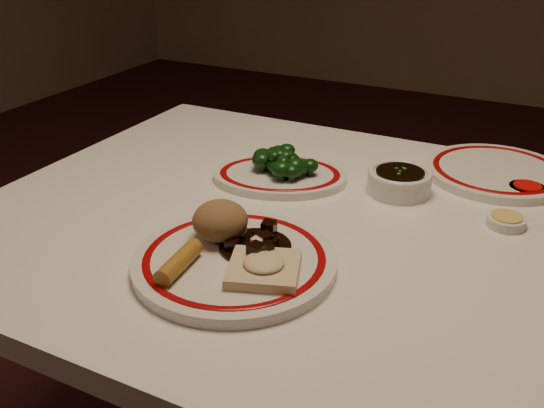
{
  "coord_description": "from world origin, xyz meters",
  "views": [
    {
      "loc": [
        0.32,
        -0.83,
        1.22
      ],
      "look_at": [
        -0.07,
        -0.07,
        0.8
      ],
      "focal_mm": 40.0,
      "sensor_mm": 36.0,
      "label": 1
    }
  ],
  "objects_px": {
    "main_plate": "(235,261)",
    "fried_wonton": "(264,267)",
    "stirfry_heap": "(257,243)",
    "broccoli_plate": "(280,176)",
    "soy_bowl": "(399,182)",
    "rice_mound": "(220,221)",
    "spring_roll": "(179,262)",
    "dining_table": "(326,270)",
    "broccoli_pile": "(282,161)"
  },
  "relations": [
    {
      "from": "rice_mound",
      "to": "broccoli_plate",
      "type": "relative_size",
      "value": 0.28
    },
    {
      "from": "broccoli_plate",
      "to": "soy_bowl",
      "type": "bearing_deg",
      "value": 13.0
    },
    {
      "from": "fried_wonton",
      "to": "broccoli_pile",
      "type": "distance_m",
      "value": 0.36
    },
    {
      "from": "main_plate",
      "to": "broccoli_plate",
      "type": "xyz_separation_m",
      "value": [
        -0.08,
        0.31,
        -0.0
      ]
    },
    {
      "from": "rice_mound",
      "to": "soy_bowl",
      "type": "relative_size",
      "value": 0.73
    },
    {
      "from": "fried_wonton",
      "to": "stirfry_heap",
      "type": "height_order",
      "value": "stirfry_heap"
    },
    {
      "from": "dining_table",
      "to": "fried_wonton",
      "type": "relative_size",
      "value": 9.78
    },
    {
      "from": "dining_table",
      "to": "broccoli_plate",
      "type": "height_order",
      "value": "broccoli_plate"
    },
    {
      "from": "dining_table",
      "to": "spring_roll",
      "type": "bearing_deg",
      "value": -115.59
    },
    {
      "from": "main_plate",
      "to": "broccoli_pile",
      "type": "xyz_separation_m",
      "value": [
        -0.08,
        0.31,
        0.03
      ]
    },
    {
      "from": "fried_wonton",
      "to": "broccoli_pile",
      "type": "height_order",
      "value": "broccoli_pile"
    },
    {
      "from": "fried_wonton",
      "to": "rice_mound",
      "type": "bearing_deg",
      "value": 150.72
    },
    {
      "from": "broccoli_plate",
      "to": "soy_bowl",
      "type": "height_order",
      "value": "soy_bowl"
    },
    {
      "from": "soy_bowl",
      "to": "broccoli_plate",
      "type": "bearing_deg",
      "value": -167.0
    },
    {
      "from": "main_plate",
      "to": "fried_wonton",
      "type": "xyz_separation_m",
      "value": [
        0.06,
        -0.02,
        0.02
      ]
    },
    {
      "from": "main_plate",
      "to": "spring_roll",
      "type": "xyz_separation_m",
      "value": [
        -0.05,
        -0.06,
        0.02
      ]
    },
    {
      "from": "broccoli_plate",
      "to": "rice_mound",
      "type": "bearing_deg",
      "value": -83.04
    },
    {
      "from": "spring_roll",
      "to": "soy_bowl",
      "type": "distance_m",
      "value": 0.46
    },
    {
      "from": "main_plate",
      "to": "fried_wonton",
      "type": "bearing_deg",
      "value": -19.58
    },
    {
      "from": "main_plate",
      "to": "broccoli_plate",
      "type": "relative_size",
      "value": 1.2
    },
    {
      "from": "rice_mound",
      "to": "fried_wonton",
      "type": "xyz_separation_m",
      "value": [
        0.1,
        -0.06,
        -0.02
      ]
    },
    {
      "from": "stirfry_heap",
      "to": "broccoli_pile",
      "type": "xyz_separation_m",
      "value": [
        -0.09,
        0.28,
        0.01
      ]
    },
    {
      "from": "spring_roll",
      "to": "fried_wonton",
      "type": "xyz_separation_m",
      "value": [
        0.11,
        0.04,
        -0.0
      ]
    },
    {
      "from": "main_plate",
      "to": "fried_wonton",
      "type": "relative_size",
      "value": 2.98
    },
    {
      "from": "rice_mound",
      "to": "soy_bowl",
      "type": "height_order",
      "value": "rice_mound"
    },
    {
      "from": "dining_table",
      "to": "spring_roll",
      "type": "height_order",
      "value": "spring_roll"
    },
    {
      "from": "dining_table",
      "to": "rice_mound",
      "type": "height_order",
      "value": "rice_mound"
    },
    {
      "from": "spring_roll",
      "to": "broccoli_pile",
      "type": "relative_size",
      "value": 0.73
    },
    {
      "from": "broccoli_pile",
      "to": "soy_bowl",
      "type": "xyz_separation_m",
      "value": [
        0.21,
        0.05,
        -0.02
      ]
    },
    {
      "from": "spring_roll",
      "to": "fried_wonton",
      "type": "bearing_deg",
      "value": 16.63
    },
    {
      "from": "broccoli_plate",
      "to": "broccoli_pile",
      "type": "bearing_deg",
      "value": 42.59
    },
    {
      "from": "rice_mound",
      "to": "fried_wonton",
      "type": "distance_m",
      "value": 0.12
    },
    {
      "from": "stirfry_heap",
      "to": "broccoli_plate",
      "type": "relative_size",
      "value": 0.36
    },
    {
      "from": "broccoli_plate",
      "to": "broccoli_pile",
      "type": "distance_m",
      "value": 0.03
    },
    {
      "from": "main_plate",
      "to": "soy_bowl",
      "type": "bearing_deg",
      "value": 68.78
    },
    {
      "from": "broccoli_pile",
      "to": "soy_bowl",
      "type": "bearing_deg",
      "value": 12.43
    },
    {
      "from": "dining_table",
      "to": "main_plate",
      "type": "distance_m",
      "value": 0.23
    },
    {
      "from": "main_plate",
      "to": "spring_roll",
      "type": "height_order",
      "value": "spring_roll"
    },
    {
      "from": "rice_mound",
      "to": "spring_roll",
      "type": "bearing_deg",
      "value": -92.55
    },
    {
      "from": "broccoli_plate",
      "to": "broccoli_pile",
      "type": "xyz_separation_m",
      "value": [
        0.0,
        0.0,
        0.03
      ]
    },
    {
      "from": "dining_table",
      "to": "broccoli_pile",
      "type": "bearing_deg",
      "value": 139.78
    },
    {
      "from": "broccoli_plate",
      "to": "stirfry_heap",
      "type": "bearing_deg",
      "value": -70.59
    },
    {
      "from": "stirfry_heap",
      "to": "soy_bowl",
      "type": "bearing_deg",
      "value": 69.39
    },
    {
      "from": "dining_table",
      "to": "broccoli_pile",
      "type": "relative_size",
      "value": 9.21
    },
    {
      "from": "stirfry_heap",
      "to": "broccoli_plate",
      "type": "distance_m",
      "value": 0.29
    },
    {
      "from": "spring_roll",
      "to": "main_plate",
      "type": "bearing_deg",
      "value": 46.97
    },
    {
      "from": "dining_table",
      "to": "stirfry_heap",
      "type": "bearing_deg",
      "value": -109.2
    },
    {
      "from": "main_plate",
      "to": "broccoli_pile",
      "type": "height_order",
      "value": "broccoli_pile"
    },
    {
      "from": "rice_mound",
      "to": "spring_roll",
      "type": "height_order",
      "value": "rice_mound"
    },
    {
      "from": "spring_roll",
      "to": "stirfry_heap",
      "type": "distance_m",
      "value": 0.12
    }
  ]
}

